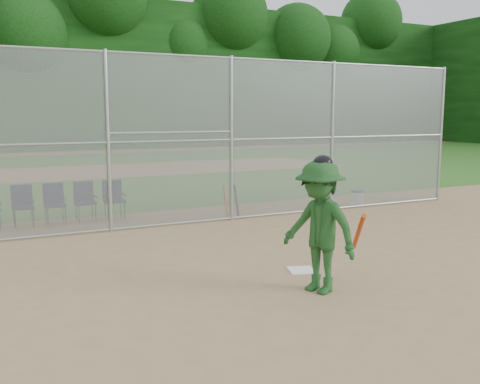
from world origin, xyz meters
name	(u,v)px	position (x,y,z in m)	size (l,w,h in m)	color
ground	(310,281)	(0.00, 0.00, 0.00)	(100.00, 100.00, 0.00)	tan
grass_strip	(90,171)	(0.00, 18.00, 0.01)	(100.00, 100.00, 0.00)	#2E671F
dirt_patch_far	(90,171)	(0.00, 18.00, 0.01)	(24.00, 24.00, 0.00)	tan
backstop_fence	(193,138)	(0.00, 5.00, 2.07)	(16.09, 0.09, 4.00)	gray
treeline	(77,53)	(0.00, 20.00, 5.50)	(81.00, 60.00, 11.00)	black
home_plate	(301,270)	(0.19, 0.55, 0.01)	(0.42, 0.42, 0.02)	white
batter_at_plate	(320,227)	(-0.16, -0.47, 0.99)	(1.12, 1.43, 2.04)	#1D4A1F
water_cooler	(357,198)	(5.11, 5.24, 0.23)	(0.37, 0.37, 0.46)	white
spare_bats	(231,202)	(1.09, 5.22, 0.42)	(0.36, 0.30, 0.84)	#D84C14
chair_2	(23,206)	(-3.71, 6.48, 0.48)	(0.54, 0.52, 0.96)	#0F1339
chair_3	(55,204)	(-3.00, 6.48, 0.48)	(0.54, 0.52, 0.96)	#0F1339
chair_4	(85,202)	(-2.28, 6.48, 0.48)	(0.54, 0.52, 0.96)	#0F1339
chair_5	(114,200)	(-1.57, 6.48, 0.48)	(0.54, 0.52, 0.96)	#0F1339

